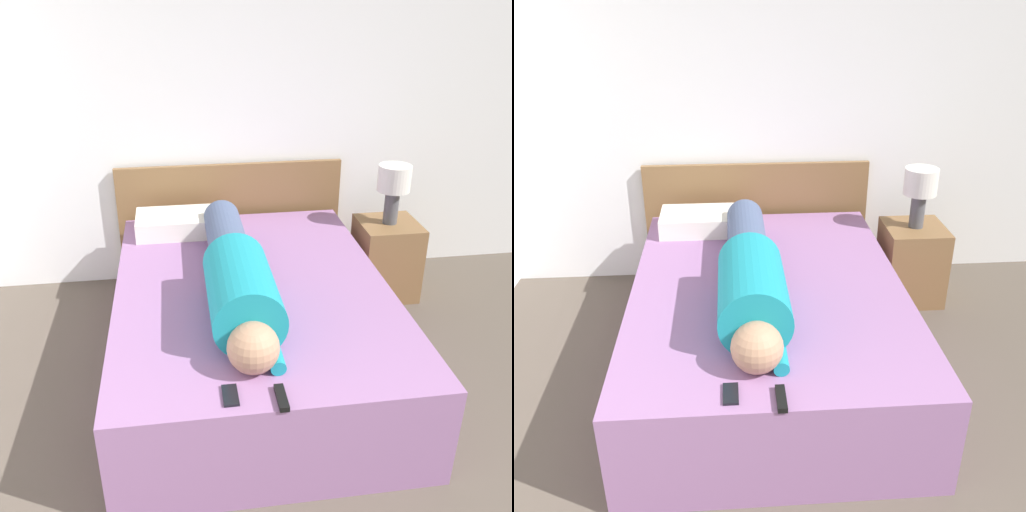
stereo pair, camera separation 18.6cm
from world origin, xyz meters
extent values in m
cube|color=white|center=(0.00, 3.44, 1.30)|extent=(5.11, 0.06, 2.60)
cube|color=#936699|center=(-0.15, 2.23, 0.26)|extent=(1.50, 2.10, 0.52)
cube|color=brown|center=(-0.15, 3.37, 0.44)|extent=(1.62, 0.04, 0.87)
cube|color=brown|center=(0.91, 2.93, 0.27)|extent=(0.40, 0.41, 0.54)
cylinder|color=#4C4C51|center=(0.91, 2.93, 0.66)|extent=(0.10, 0.10, 0.23)
cylinder|color=silver|center=(0.91, 2.93, 0.86)|extent=(0.22, 0.22, 0.17)
sphere|color=tan|center=(-0.25, 1.47, 0.64)|extent=(0.23, 0.23, 0.23)
cylinder|color=teal|center=(-0.25, 1.86, 0.69)|extent=(0.34, 0.66, 0.34)
cylinder|color=#47567A|center=(-0.25, 2.58, 0.64)|extent=(0.23, 0.78, 0.23)
cylinder|color=teal|center=(-0.15, 1.52, 0.56)|extent=(0.07, 0.22, 0.07)
cube|color=silver|center=(-0.51, 3.03, 0.58)|extent=(0.61, 0.35, 0.13)
cube|color=black|center=(-0.16, 1.25, 0.53)|extent=(0.04, 0.15, 0.02)
cube|color=black|center=(-0.37, 1.30, 0.53)|extent=(0.06, 0.13, 0.01)
camera|label=1|loc=(-0.53, -0.53, 2.05)|focal=40.00mm
camera|label=2|loc=(-0.35, -0.55, 2.05)|focal=40.00mm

